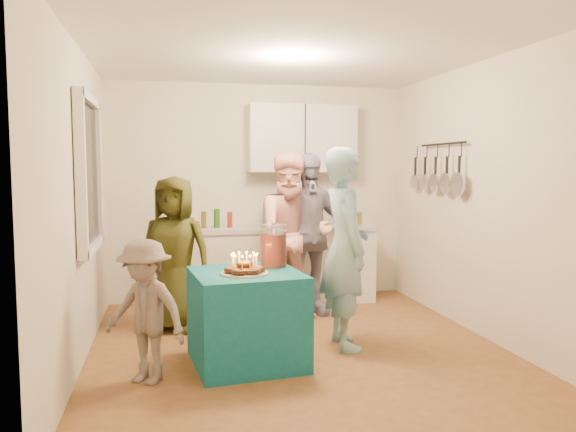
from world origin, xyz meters
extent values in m
plane|color=brown|center=(0.00, 0.00, 0.00)|extent=(4.00, 4.00, 0.00)
plane|color=white|center=(0.00, 0.00, 2.60)|extent=(4.00, 4.00, 0.00)
plane|color=silver|center=(0.00, 2.00, 1.30)|extent=(3.60, 3.60, 0.00)
plane|color=silver|center=(-1.80, 0.00, 1.30)|extent=(4.00, 4.00, 0.00)
plane|color=silver|center=(1.80, 0.00, 1.30)|extent=(4.00, 4.00, 0.00)
cube|color=black|center=(-1.77, 0.30, 1.55)|extent=(0.04, 1.00, 1.20)
cube|color=white|center=(0.20, 1.70, 0.43)|extent=(2.20, 0.58, 0.86)
cube|color=beige|center=(0.20, 1.70, 0.89)|extent=(2.24, 0.62, 0.05)
cube|color=white|center=(0.50, 1.85, 1.95)|extent=(1.30, 0.30, 0.80)
cube|color=black|center=(1.72, 0.70, 1.60)|extent=(0.12, 1.00, 0.60)
imported|color=white|center=(0.28, 1.70, 1.05)|extent=(0.52, 0.38, 0.27)
cube|color=#105F6F|center=(-0.49, -0.31, 0.38)|extent=(0.94, 0.94, 0.76)
cylinder|color=#B41F0E|center=(-0.23, -0.11, 0.93)|extent=(0.22, 0.22, 0.34)
imported|color=#94C3D8|center=(0.43, -0.05, 0.89)|extent=(0.44, 0.66, 1.78)
imported|color=#585A19|center=(-1.04, 0.81, 0.76)|extent=(0.87, 0.72, 1.52)
imported|color=#FF8F85|center=(0.18, 0.91, 0.89)|extent=(0.94, 0.77, 1.77)
imported|color=#181037|center=(0.36, 1.09, 0.88)|extent=(1.09, 0.62, 1.76)
imported|color=#645650|center=(-1.28, -0.55, 0.54)|extent=(0.80, 0.74, 1.08)
camera|label=1|loc=(-1.11, -4.77, 1.61)|focal=35.00mm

